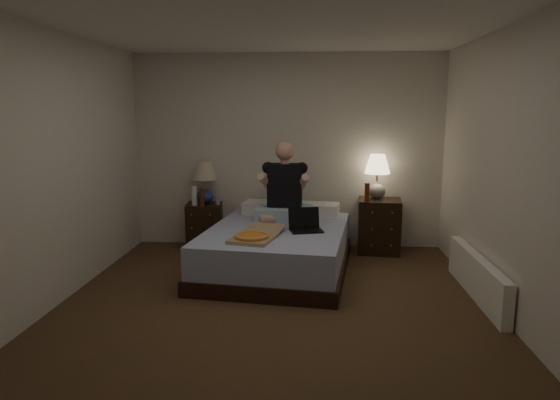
# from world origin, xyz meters

# --- Properties ---
(floor) EXTENTS (4.00, 4.50, 0.00)m
(floor) POSITION_xyz_m (0.00, 0.00, 0.00)
(floor) COLOR #523923
(floor) RESTS_ON ground
(ceiling) EXTENTS (4.00, 4.50, 0.00)m
(ceiling) POSITION_xyz_m (0.00, 0.00, 2.50)
(ceiling) COLOR white
(ceiling) RESTS_ON ground
(wall_back) EXTENTS (4.00, 0.00, 2.50)m
(wall_back) POSITION_xyz_m (0.00, 2.25, 1.25)
(wall_back) COLOR silver
(wall_back) RESTS_ON ground
(wall_front) EXTENTS (4.00, 0.00, 2.50)m
(wall_front) POSITION_xyz_m (0.00, -2.25, 1.25)
(wall_front) COLOR silver
(wall_front) RESTS_ON ground
(wall_left) EXTENTS (0.00, 4.50, 2.50)m
(wall_left) POSITION_xyz_m (-2.00, 0.00, 1.25)
(wall_left) COLOR silver
(wall_left) RESTS_ON ground
(wall_right) EXTENTS (0.00, 4.50, 2.50)m
(wall_right) POSITION_xyz_m (2.00, 0.00, 1.25)
(wall_right) COLOR silver
(wall_right) RESTS_ON ground
(bed) EXTENTS (1.71, 2.13, 0.49)m
(bed) POSITION_xyz_m (-0.05, 1.14, 0.25)
(bed) COLOR #586CB0
(bed) RESTS_ON floor
(nightstand_left) EXTENTS (0.49, 0.45, 0.58)m
(nightstand_left) POSITION_xyz_m (-1.07, 2.05, 0.29)
(nightstand_left) COLOR black
(nightstand_left) RESTS_ON floor
(nightstand_right) EXTENTS (0.57, 0.52, 0.68)m
(nightstand_right) POSITION_xyz_m (1.18, 1.98, 0.34)
(nightstand_right) COLOR black
(nightstand_right) RESTS_ON floor
(lamp_left) EXTENTS (0.33, 0.33, 0.56)m
(lamp_left) POSITION_xyz_m (-1.05, 2.05, 0.86)
(lamp_left) COLOR navy
(lamp_left) RESTS_ON nightstand_left
(lamp_right) EXTENTS (0.39, 0.39, 0.56)m
(lamp_right) POSITION_xyz_m (1.14, 2.05, 0.96)
(lamp_right) COLOR #999891
(lamp_right) RESTS_ON nightstand_right
(water_bottle) EXTENTS (0.07, 0.07, 0.25)m
(water_bottle) POSITION_xyz_m (-1.16, 1.92, 0.71)
(water_bottle) COLOR white
(water_bottle) RESTS_ON nightstand_left
(soda_can) EXTENTS (0.07, 0.07, 0.10)m
(soda_can) POSITION_xyz_m (-0.88, 1.98, 0.63)
(soda_can) COLOR beige
(soda_can) RESTS_ON nightstand_left
(beer_bottle_left) EXTENTS (0.06, 0.06, 0.23)m
(beer_bottle_left) POSITION_xyz_m (-1.06, 1.89, 0.70)
(beer_bottle_left) COLOR #53260B
(beer_bottle_left) RESTS_ON nightstand_left
(beer_bottle_right) EXTENTS (0.06, 0.06, 0.23)m
(beer_bottle_right) POSITION_xyz_m (1.00, 1.83, 0.79)
(beer_bottle_right) COLOR #5D2B0D
(beer_bottle_right) RESTS_ON nightstand_right
(person) EXTENTS (0.68, 0.54, 0.93)m
(person) POSITION_xyz_m (0.01, 1.53, 0.96)
(person) COLOR black
(person) RESTS_ON bed
(laptop) EXTENTS (0.40, 0.36, 0.24)m
(laptop) POSITION_xyz_m (0.28, 1.00, 0.61)
(laptop) COLOR black
(laptop) RESTS_ON bed
(pizza_box) EXTENTS (0.56, 0.83, 0.08)m
(pizza_box) POSITION_xyz_m (-0.26, 0.56, 0.53)
(pizza_box) COLOR tan
(pizza_box) RESTS_ON bed
(radiator) EXTENTS (0.10, 1.60, 0.40)m
(radiator) POSITION_xyz_m (1.93, 0.47, 0.20)
(radiator) COLOR white
(radiator) RESTS_ON floor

